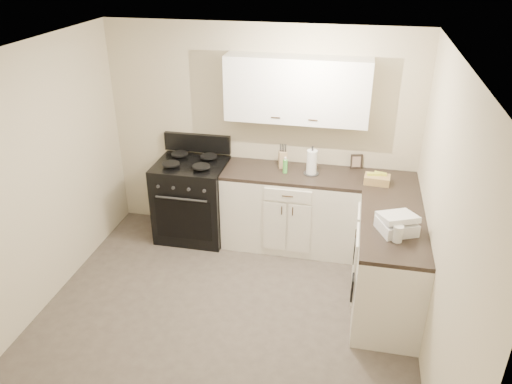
% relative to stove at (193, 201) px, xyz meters
% --- Properties ---
extents(floor, '(3.60, 3.60, 0.00)m').
position_rel_stove_xyz_m(floor, '(0.77, -1.48, -0.46)').
color(floor, '#473F38').
rests_on(floor, ground).
extents(ceiling, '(3.60, 3.60, 0.00)m').
position_rel_stove_xyz_m(ceiling, '(0.77, -1.48, 2.04)').
color(ceiling, white).
rests_on(ceiling, wall_back).
extents(wall_back, '(3.60, 0.00, 3.60)m').
position_rel_stove_xyz_m(wall_back, '(0.77, 0.32, 0.79)').
color(wall_back, beige).
rests_on(wall_back, ground).
extents(wall_right, '(0.00, 3.60, 3.60)m').
position_rel_stove_xyz_m(wall_right, '(2.57, -1.48, 0.79)').
color(wall_right, beige).
rests_on(wall_right, ground).
extents(wall_left, '(0.00, 3.60, 3.60)m').
position_rel_stove_xyz_m(wall_left, '(-1.03, -1.48, 0.79)').
color(wall_left, beige).
rests_on(wall_left, ground).
extents(wall_front, '(3.60, 0.00, 3.60)m').
position_rel_stove_xyz_m(wall_front, '(0.77, -3.28, 0.79)').
color(wall_front, beige).
rests_on(wall_front, ground).
extents(base_cabinets_back, '(1.55, 0.60, 0.90)m').
position_rel_stove_xyz_m(base_cabinets_back, '(1.19, 0.02, -0.01)').
color(base_cabinets_back, white).
rests_on(base_cabinets_back, floor).
extents(base_cabinets_right, '(0.60, 1.90, 0.90)m').
position_rel_stove_xyz_m(base_cabinets_right, '(2.27, -0.63, -0.01)').
color(base_cabinets_right, white).
rests_on(base_cabinets_right, floor).
extents(countertop_back, '(1.55, 0.60, 0.04)m').
position_rel_stove_xyz_m(countertop_back, '(1.19, 0.02, 0.46)').
color(countertop_back, black).
rests_on(countertop_back, base_cabinets_back).
extents(countertop_right, '(0.60, 1.90, 0.04)m').
position_rel_stove_xyz_m(countertop_right, '(2.27, -0.63, 0.46)').
color(countertop_right, black).
rests_on(countertop_right, base_cabinets_right).
extents(upper_cabinets, '(1.55, 0.30, 0.70)m').
position_rel_stove_xyz_m(upper_cabinets, '(1.19, 0.18, 1.38)').
color(upper_cabinets, white).
rests_on(upper_cabinets, wall_back).
extents(stove, '(0.81, 0.70, 0.99)m').
position_rel_stove_xyz_m(stove, '(0.00, 0.00, 0.00)').
color(stove, black).
rests_on(stove, floor).
extents(knife_block, '(0.11, 0.10, 0.20)m').
position_rel_stove_xyz_m(knife_block, '(1.06, 0.13, 0.58)').
color(knife_block, tan).
rests_on(knife_block, countertop_back).
extents(paper_towel, '(0.14, 0.14, 0.28)m').
position_rel_stove_xyz_m(paper_towel, '(1.40, 0.03, 0.62)').
color(paper_towel, white).
rests_on(paper_towel, countertop_back).
extents(soap_bottle, '(0.07, 0.07, 0.15)m').
position_rel_stove_xyz_m(soap_bottle, '(1.11, 0.00, 0.56)').
color(soap_bottle, green).
rests_on(soap_bottle, countertop_back).
extents(picture_frame, '(0.14, 0.07, 0.17)m').
position_rel_stove_xyz_m(picture_frame, '(1.89, 0.28, 0.56)').
color(picture_frame, black).
rests_on(picture_frame, countertop_back).
extents(wicker_basket, '(0.28, 0.20, 0.09)m').
position_rel_stove_xyz_m(wicker_basket, '(2.12, -0.07, 0.52)').
color(wicker_basket, tan).
rests_on(wicker_basket, countertop_right).
extents(countertop_grill, '(0.39, 0.38, 0.11)m').
position_rel_stove_xyz_m(countertop_grill, '(2.28, -1.04, 0.54)').
color(countertop_grill, silver).
rests_on(countertop_grill, countertop_right).
extents(glass_jar, '(0.11, 0.11, 0.15)m').
position_rel_stove_xyz_m(glass_jar, '(2.28, -1.21, 0.56)').
color(glass_jar, silver).
rests_on(glass_jar, countertop_right).
extents(oven_mitt_near, '(0.02, 0.14, 0.24)m').
position_rel_stove_xyz_m(oven_mitt_near, '(1.94, -1.29, -0.01)').
color(oven_mitt_near, black).
rests_on(oven_mitt_near, base_cabinets_right).
extents(oven_mitt_far, '(0.02, 0.13, 0.23)m').
position_rel_stove_xyz_m(oven_mitt_far, '(1.94, -0.82, 0.08)').
color(oven_mitt_far, black).
rests_on(oven_mitt_far, base_cabinets_right).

